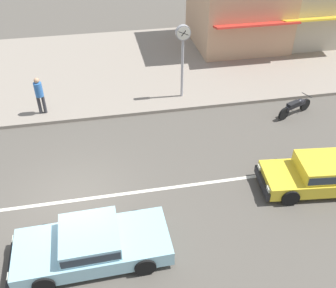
% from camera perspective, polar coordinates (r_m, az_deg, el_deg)
% --- Properties ---
extents(ground_plane, '(160.00, 160.00, 0.00)m').
position_cam_1_polar(ground_plane, '(13.58, -13.48, -7.98)').
color(ground_plane, '#544F47').
extents(lane_centre_stripe, '(50.40, 0.14, 0.01)m').
position_cam_1_polar(lane_centre_stripe, '(13.57, -13.48, -7.97)').
color(lane_centre_stripe, silver).
rests_on(lane_centre_stripe, ground).
extents(kerb_strip, '(68.00, 10.00, 0.15)m').
position_cam_1_polar(kerb_strip, '(21.75, -13.54, 10.39)').
color(kerb_strip, gray).
rests_on(kerb_strip, ground).
extents(sedan_pale_blue_0, '(4.44, 1.99, 1.06)m').
position_cam_1_polar(sedan_pale_blue_0, '(11.50, -11.10, -14.03)').
color(sedan_pale_blue_0, '#93C6D6').
rests_on(sedan_pale_blue_0, ground).
extents(hatchback_yellow_3, '(3.76, 2.02, 1.10)m').
position_cam_1_polar(hatchback_yellow_3, '(14.28, 21.05, -3.97)').
color(hatchback_yellow_3, yellow).
rests_on(hatchback_yellow_3, ground).
extents(motorcycle_0, '(1.82, 0.95, 0.80)m').
position_cam_1_polar(motorcycle_0, '(18.10, 18.01, 5.23)').
color(motorcycle_0, black).
rests_on(motorcycle_0, ground).
extents(street_clock, '(0.65, 0.22, 3.38)m').
position_cam_1_polar(street_clock, '(17.50, 2.16, 14.25)').
color(street_clock, '#9E9EA3').
rests_on(street_clock, kerb_strip).
extents(pedestrian_near_clock, '(0.34, 0.34, 1.69)m').
position_cam_1_polar(pedestrian_near_clock, '(17.65, -18.19, 7.05)').
color(pedestrian_near_clock, '#333338').
rests_on(pedestrian_near_clock, kerb_strip).
extents(shopfront_mid_block, '(4.72, 4.95, 4.44)m').
position_cam_1_polar(shopfront_mid_block, '(25.39, 18.53, 18.94)').
color(shopfront_mid_block, '#B2A893').
rests_on(shopfront_mid_block, kerb_strip).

